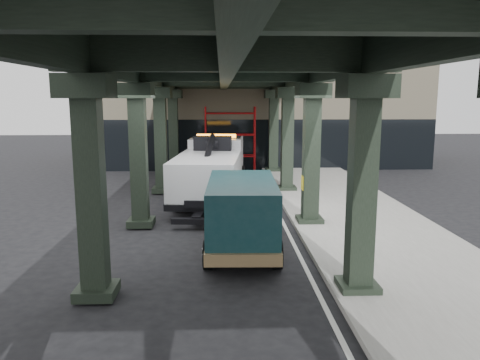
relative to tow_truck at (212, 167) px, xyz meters
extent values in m
plane|color=black|center=(0.96, -6.72, -1.43)|extent=(90.00, 90.00, 0.00)
cube|color=gray|center=(5.46, -4.72, -1.35)|extent=(5.00, 40.00, 0.15)
cube|color=silver|center=(2.66, -4.72, -1.42)|extent=(0.12, 38.00, 0.01)
cube|color=black|center=(3.56, -10.72, 1.07)|extent=(0.55, 0.55, 5.00)
cube|color=black|center=(3.56, -10.72, 3.32)|extent=(1.10, 1.10, 0.50)
cube|color=black|center=(3.56, -10.72, -1.25)|extent=(0.90, 0.90, 0.24)
cube|color=black|center=(3.56, -4.72, 1.07)|extent=(0.55, 0.55, 5.00)
cube|color=black|center=(3.56, -4.72, 3.32)|extent=(1.10, 1.10, 0.50)
cube|color=black|center=(3.56, -4.72, -1.25)|extent=(0.90, 0.90, 0.24)
cube|color=black|center=(3.56, 1.28, 1.07)|extent=(0.55, 0.55, 5.00)
cube|color=black|center=(3.56, 1.28, 3.32)|extent=(1.10, 1.10, 0.50)
cube|color=black|center=(3.56, 1.28, -1.25)|extent=(0.90, 0.90, 0.24)
cube|color=black|center=(3.56, 7.28, 1.07)|extent=(0.55, 0.55, 5.00)
cube|color=black|center=(3.56, 7.28, 3.32)|extent=(1.10, 1.10, 0.50)
cube|color=black|center=(3.56, 7.28, -1.25)|extent=(0.90, 0.90, 0.24)
cube|color=black|center=(-2.44, -10.72, 1.07)|extent=(0.55, 0.55, 5.00)
cube|color=black|center=(-2.44, -10.72, 3.32)|extent=(1.10, 1.10, 0.50)
cube|color=black|center=(-2.44, -10.72, -1.25)|extent=(0.90, 0.90, 0.24)
cube|color=black|center=(-2.44, -4.72, 1.07)|extent=(0.55, 0.55, 5.00)
cube|color=black|center=(-2.44, -4.72, 3.32)|extent=(1.10, 1.10, 0.50)
cube|color=black|center=(-2.44, -4.72, -1.25)|extent=(0.90, 0.90, 0.24)
cube|color=black|center=(-2.44, 1.28, 1.07)|extent=(0.55, 0.55, 5.00)
cube|color=black|center=(-2.44, 1.28, 3.32)|extent=(1.10, 1.10, 0.50)
cube|color=black|center=(-2.44, 1.28, -1.25)|extent=(0.90, 0.90, 0.24)
cube|color=black|center=(-2.44, 7.28, 1.07)|extent=(0.55, 0.55, 5.00)
cube|color=black|center=(-2.44, 7.28, 3.32)|extent=(1.10, 1.10, 0.50)
cube|color=black|center=(-2.44, 7.28, -1.25)|extent=(0.90, 0.90, 0.24)
cube|color=black|center=(3.56, -4.72, 4.12)|extent=(0.35, 32.00, 1.10)
cube|color=black|center=(-2.44, -4.72, 4.12)|extent=(0.35, 32.00, 1.10)
cube|color=black|center=(0.56, -4.72, 4.12)|extent=(0.35, 32.00, 1.10)
cube|color=black|center=(0.56, -4.72, 4.82)|extent=(7.40, 32.00, 0.30)
cube|color=#C6B793|center=(2.96, 13.28, 2.57)|extent=(22.00, 10.00, 8.00)
cylinder|color=#BA0E11|center=(-0.54, 8.18, 0.57)|extent=(0.08, 0.08, 4.00)
cylinder|color=#BA0E11|center=(-0.54, 7.38, 0.57)|extent=(0.08, 0.08, 4.00)
cylinder|color=#BA0E11|center=(2.46, 8.18, 0.57)|extent=(0.08, 0.08, 4.00)
cylinder|color=#BA0E11|center=(2.46, 7.38, 0.57)|extent=(0.08, 0.08, 4.00)
cylinder|color=#BA0E11|center=(0.96, 8.18, -0.43)|extent=(3.00, 0.08, 0.08)
cylinder|color=#BA0E11|center=(0.96, 8.18, 0.87)|extent=(3.00, 0.08, 0.08)
cylinder|color=#BA0E11|center=(0.96, 8.18, 2.17)|extent=(3.00, 0.08, 0.08)
cube|color=black|center=(-0.05, -0.55, -0.69)|extent=(1.77, 7.99, 0.26)
cube|color=white|center=(0.20, 2.14, 0.21)|extent=(2.70, 2.75, 1.90)
cube|color=white|center=(0.30, 3.24, -0.32)|extent=(2.54, 0.96, 0.95)
cube|color=black|center=(0.22, 2.40, 0.74)|extent=(2.44, 1.58, 0.90)
cube|color=white|center=(-0.16, -1.76, 0.00)|extent=(3.01, 5.49, 1.48)
cube|color=orange|center=(0.18, 1.93, 1.27)|extent=(1.92, 0.47, 0.17)
cube|color=black|center=(0.03, 0.35, 1.06)|extent=(1.74, 0.79, 0.63)
cylinder|color=black|center=(-0.14, -1.55, 0.79)|extent=(0.59, 3.71, 1.42)
cube|color=black|center=(-0.41, -4.44, -1.06)|extent=(0.45, 1.50, 0.19)
cube|color=black|center=(-0.47, -5.18, -1.11)|extent=(1.71, 0.42, 0.19)
cylinder|color=black|center=(-0.93, 2.56, -0.85)|extent=(0.47, 1.19, 1.16)
cylinder|color=silver|center=(-0.93, 2.56, -0.85)|extent=(0.47, 0.67, 0.64)
cylinder|color=black|center=(1.38, 2.35, -0.85)|extent=(0.47, 1.19, 1.16)
cylinder|color=silver|center=(1.38, 2.35, -0.85)|extent=(0.47, 0.67, 0.64)
cylinder|color=black|center=(-1.25, -0.92, -0.85)|extent=(0.47, 1.19, 1.16)
cylinder|color=silver|center=(-1.25, -0.92, -0.85)|extent=(0.47, 0.67, 0.64)
cylinder|color=black|center=(1.06, -1.13, -0.85)|extent=(0.47, 1.19, 1.16)
cylinder|color=silver|center=(1.06, -1.13, -0.85)|extent=(0.47, 0.67, 0.64)
cylinder|color=black|center=(-1.38, -2.28, -0.85)|extent=(0.47, 1.19, 1.16)
cylinder|color=silver|center=(-1.38, -2.28, -0.85)|extent=(0.47, 0.67, 0.64)
cylinder|color=black|center=(0.94, -2.50, -0.85)|extent=(0.47, 1.19, 1.16)
cylinder|color=silver|center=(0.94, -2.50, -0.85)|extent=(0.47, 0.67, 0.64)
cube|color=#103439|center=(1.09, -5.05, -0.55)|extent=(1.92, 1.07, 0.83)
cube|color=#103439|center=(1.01, -7.58, -0.18)|extent=(2.06, 4.20, 1.80)
cube|color=#94764B|center=(1.02, -7.22, -0.92)|extent=(2.12, 5.22, 0.32)
cube|color=black|center=(1.08, -5.42, 0.19)|extent=(1.81, 0.45, 0.77)
cube|color=black|center=(1.02, -7.31, 0.28)|extent=(2.06, 3.38, 0.51)
cube|color=silver|center=(1.10, -4.56, -0.92)|extent=(1.85, 0.16, 0.28)
cylinder|color=black|center=(0.16, -5.07, -1.04)|extent=(0.28, 0.78, 0.77)
cylinder|color=silver|center=(0.16, -5.07, -1.04)|extent=(0.31, 0.43, 0.43)
cylinder|color=black|center=(2.01, -5.12, -1.04)|extent=(0.28, 0.78, 0.77)
cylinder|color=silver|center=(2.01, -5.12, -1.04)|extent=(0.31, 0.43, 0.43)
cylinder|color=black|center=(0.05, -8.94, -1.04)|extent=(0.28, 0.78, 0.77)
cylinder|color=silver|center=(0.05, -8.94, -1.04)|extent=(0.31, 0.43, 0.43)
cylinder|color=black|center=(1.89, -8.99, -1.04)|extent=(0.28, 0.78, 0.77)
cylinder|color=silver|center=(1.89, -8.99, -1.04)|extent=(0.31, 0.43, 0.43)
camera|label=1|loc=(0.43, -20.87, 3.07)|focal=35.00mm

